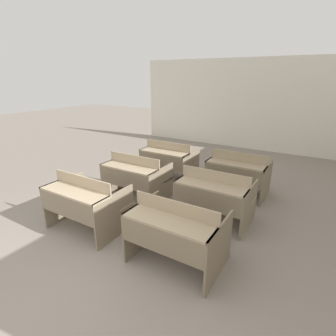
{
  "coord_description": "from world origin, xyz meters",
  "views": [
    {
      "loc": [
        2.31,
        -1.21,
        2.26
      ],
      "look_at": [
        0.09,
        2.45,
        0.75
      ],
      "focal_mm": 28.0,
      "sensor_mm": 36.0,
      "label": 1
    }
  ],
  "objects_px": {
    "bench_second_left": "(136,176)",
    "bench_third_right": "(238,172)",
    "bench_second_right": "(215,195)",
    "bench_third_left": "(169,160)",
    "bench_front_left": "(86,201)",
    "bench_front_right": "(176,231)"
  },
  "relations": [
    {
      "from": "bench_second_left",
      "to": "bench_third_right",
      "type": "distance_m",
      "value": 2.01
    },
    {
      "from": "bench_second_right",
      "to": "bench_third_right",
      "type": "bearing_deg",
      "value": 89.85
    },
    {
      "from": "bench_second_left",
      "to": "bench_third_right",
      "type": "height_order",
      "value": "same"
    },
    {
      "from": "bench_third_left",
      "to": "bench_second_right",
      "type": "bearing_deg",
      "value": -37.4
    },
    {
      "from": "bench_front_left",
      "to": "bench_front_right",
      "type": "bearing_deg",
      "value": 0.46
    },
    {
      "from": "bench_second_right",
      "to": "bench_third_left",
      "type": "bearing_deg",
      "value": 142.6
    },
    {
      "from": "bench_front_left",
      "to": "bench_second_right",
      "type": "xyz_separation_m",
      "value": [
        1.59,
        1.23,
        0.0
      ]
    },
    {
      "from": "bench_third_left",
      "to": "bench_front_right",
      "type": "bearing_deg",
      "value": -57.03
    },
    {
      "from": "bench_front_left",
      "to": "bench_third_left",
      "type": "xyz_separation_m",
      "value": [
        -0.01,
        2.45,
        0.0
      ]
    },
    {
      "from": "bench_front_right",
      "to": "bench_second_left",
      "type": "bearing_deg",
      "value": 142.19
    },
    {
      "from": "bench_front_left",
      "to": "bench_third_left",
      "type": "distance_m",
      "value": 2.45
    },
    {
      "from": "bench_front_left",
      "to": "bench_third_right",
      "type": "bearing_deg",
      "value": 56.96
    },
    {
      "from": "bench_second_right",
      "to": "bench_third_left",
      "type": "distance_m",
      "value": 2.01
    },
    {
      "from": "bench_second_left",
      "to": "bench_third_left",
      "type": "height_order",
      "value": "same"
    },
    {
      "from": "bench_front_right",
      "to": "bench_third_right",
      "type": "height_order",
      "value": "same"
    },
    {
      "from": "bench_front_left",
      "to": "bench_third_right",
      "type": "relative_size",
      "value": 1.0
    },
    {
      "from": "bench_front_left",
      "to": "bench_second_left",
      "type": "xyz_separation_m",
      "value": [
        -0.01,
        1.24,
        0.0
      ]
    },
    {
      "from": "bench_second_right",
      "to": "bench_third_right",
      "type": "xyz_separation_m",
      "value": [
        0.0,
        1.22,
        0.0
      ]
    },
    {
      "from": "bench_second_left",
      "to": "bench_third_right",
      "type": "bearing_deg",
      "value": 36.99
    },
    {
      "from": "bench_front_right",
      "to": "bench_third_left",
      "type": "bearing_deg",
      "value": 122.97
    },
    {
      "from": "bench_front_left",
      "to": "bench_front_right",
      "type": "height_order",
      "value": "same"
    },
    {
      "from": "bench_second_left",
      "to": "bench_third_left",
      "type": "bearing_deg",
      "value": 89.89
    }
  ]
}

